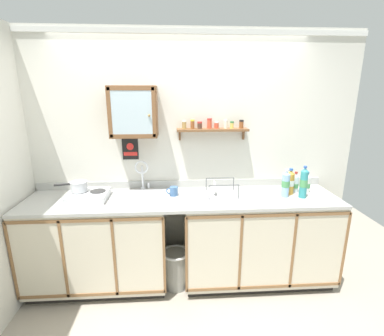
% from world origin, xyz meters
% --- Properties ---
extents(floor, '(6.11, 6.11, 0.00)m').
position_xyz_m(floor, '(0.00, 0.00, 0.00)').
color(floor, '#9E9384').
rests_on(floor, ground).
extents(back_wall, '(3.71, 0.07, 2.58)m').
position_xyz_m(back_wall, '(0.00, 0.59, 1.30)').
color(back_wall, silver).
rests_on(back_wall, ground).
extents(lower_cabinet_run, '(1.37, 0.64, 0.93)m').
position_xyz_m(lower_cabinet_run, '(-0.86, 0.25, 0.47)').
color(lower_cabinet_run, black).
rests_on(lower_cabinet_run, ground).
extents(lower_cabinet_run_right, '(1.54, 0.64, 0.93)m').
position_xyz_m(lower_cabinet_run_right, '(0.78, 0.25, 0.47)').
color(lower_cabinet_run_right, black).
rests_on(lower_cabinet_run_right, ground).
extents(countertop, '(3.07, 0.66, 0.03)m').
position_xyz_m(countertop, '(0.00, 0.25, 0.94)').
color(countertop, '#B2B2AD').
rests_on(countertop, lower_cabinet_run).
extents(backsplash, '(3.07, 0.02, 0.08)m').
position_xyz_m(backsplash, '(0.00, 0.56, 1.00)').
color(backsplash, '#B2B2AD').
rests_on(backsplash, countertop).
extents(sink, '(0.52, 0.48, 0.46)m').
position_xyz_m(sink, '(-0.39, 0.29, 0.93)').
color(sink, silver).
rests_on(sink, countertop).
extents(hot_plate_stove, '(0.37, 0.33, 0.07)m').
position_xyz_m(hot_plate_stove, '(-0.92, 0.26, 0.99)').
color(hot_plate_stove, silver).
rests_on(hot_plate_stove, countertop).
extents(saucepan, '(0.30, 0.16, 0.10)m').
position_xyz_m(saucepan, '(-1.01, 0.29, 1.09)').
color(saucepan, silver).
rests_on(saucepan, hot_plate_stove).
extents(bottle_opaque_white_0, '(0.08, 0.08, 0.22)m').
position_xyz_m(bottle_opaque_white_0, '(1.28, 0.31, 1.06)').
color(bottle_opaque_white_0, white).
rests_on(bottle_opaque_white_0, countertop).
extents(bottle_juice_amber_1, '(0.08, 0.08, 0.27)m').
position_xyz_m(bottle_juice_amber_1, '(1.09, 0.28, 1.08)').
color(bottle_juice_amber_1, gold).
rests_on(bottle_juice_amber_1, countertop).
extents(bottle_detergent_teal_2, '(0.07, 0.07, 0.32)m').
position_xyz_m(bottle_detergent_teal_2, '(1.18, 0.17, 1.11)').
color(bottle_detergent_teal_2, teal).
rests_on(bottle_detergent_teal_2, countertop).
extents(bottle_water_clear_3, '(0.07, 0.07, 0.22)m').
position_xyz_m(bottle_water_clear_3, '(1.17, 0.34, 1.05)').
color(bottle_water_clear_3, silver).
rests_on(bottle_water_clear_3, countertop).
extents(bottle_water_blue_4, '(0.08, 0.08, 0.28)m').
position_xyz_m(bottle_water_blue_4, '(1.01, 0.21, 1.09)').
color(bottle_water_blue_4, '#8CB7E0').
rests_on(bottle_water_blue_4, countertop).
extents(dish_rack, '(0.31, 0.25, 0.16)m').
position_xyz_m(dish_rack, '(0.38, 0.28, 0.98)').
color(dish_rack, '#B2B2B7').
rests_on(dish_rack, countertop).
extents(mug, '(0.12, 0.08, 0.09)m').
position_xyz_m(mug, '(-0.09, 0.31, 1.00)').
color(mug, '#3F6699').
rests_on(mug, countertop).
extents(wall_cabinet, '(0.45, 0.27, 0.49)m').
position_xyz_m(wall_cabinet, '(-0.46, 0.44, 1.78)').
color(wall_cabinet, brown).
extents(spice_shelf, '(0.73, 0.14, 0.23)m').
position_xyz_m(spice_shelf, '(0.32, 0.50, 1.61)').
color(spice_shelf, brown).
extents(warning_sign, '(0.17, 0.01, 0.22)m').
position_xyz_m(warning_sign, '(-0.54, 0.56, 1.39)').
color(warning_sign, black).
extents(trash_bin, '(0.28, 0.28, 0.40)m').
position_xyz_m(trash_bin, '(-0.08, 0.18, 0.21)').
color(trash_bin, gray).
rests_on(trash_bin, ground).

